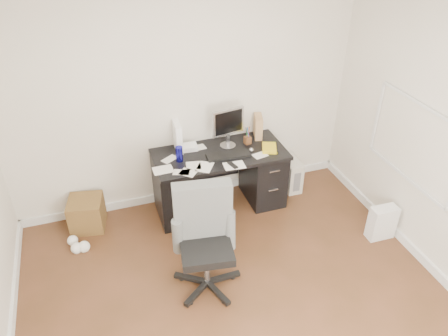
{
  "coord_description": "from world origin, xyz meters",
  "views": [
    {
      "loc": [
        -1.0,
        -2.36,
        3.3
      ],
      "look_at": [
        0.2,
        1.2,
        0.85
      ],
      "focal_mm": 35.0,
      "sensor_mm": 36.0,
      "label": 1
    }
  ],
  "objects_px": {
    "lcd_monitor": "(228,128)",
    "wicker_basket": "(87,213)",
    "office_chair": "(206,244)",
    "pc_tower": "(290,173)",
    "keyboard": "(229,155)",
    "desk": "(220,178)"
  },
  "relations": [
    {
      "from": "keyboard",
      "to": "pc_tower",
      "type": "xyz_separation_m",
      "value": [
        0.91,
        0.2,
        -0.56
      ]
    },
    {
      "from": "office_chair",
      "to": "pc_tower",
      "type": "relative_size",
      "value": 2.7
    },
    {
      "from": "desk",
      "to": "office_chair",
      "type": "relative_size",
      "value": 1.38
    },
    {
      "from": "desk",
      "to": "wicker_basket",
      "type": "distance_m",
      "value": 1.56
    },
    {
      "from": "lcd_monitor",
      "to": "keyboard",
      "type": "bearing_deg",
      "value": -116.52
    },
    {
      "from": "office_chair",
      "to": "pc_tower",
      "type": "distance_m",
      "value": 1.98
    },
    {
      "from": "lcd_monitor",
      "to": "pc_tower",
      "type": "relative_size",
      "value": 1.19
    },
    {
      "from": "desk",
      "to": "keyboard",
      "type": "height_order",
      "value": "keyboard"
    },
    {
      "from": "wicker_basket",
      "to": "pc_tower",
      "type": "bearing_deg",
      "value": -0.44
    },
    {
      "from": "keyboard",
      "to": "office_chair",
      "type": "xyz_separation_m",
      "value": [
        -0.58,
        -1.06,
        -0.22
      ]
    },
    {
      "from": "lcd_monitor",
      "to": "office_chair",
      "type": "relative_size",
      "value": 0.44
    },
    {
      "from": "pc_tower",
      "to": "wicker_basket",
      "type": "distance_m",
      "value": 2.52
    },
    {
      "from": "desk",
      "to": "keyboard",
      "type": "xyz_separation_m",
      "value": [
        0.07,
        -0.1,
        0.36
      ]
    },
    {
      "from": "desk",
      "to": "pc_tower",
      "type": "distance_m",
      "value": 1.0
    },
    {
      "from": "office_chair",
      "to": "wicker_basket",
      "type": "relative_size",
      "value": 2.98
    },
    {
      "from": "desk",
      "to": "wicker_basket",
      "type": "xyz_separation_m",
      "value": [
        -1.54,
        0.12,
        -0.22
      ]
    },
    {
      "from": "office_chair",
      "to": "wicker_basket",
      "type": "xyz_separation_m",
      "value": [
        -1.03,
        1.28,
        -0.36
      ]
    },
    {
      "from": "keyboard",
      "to": "office_chair",
      "type": "height_order",
      "value": "office_chair"
    },
    {
      "from": "keyboard",
      "to": "office_chair",
      "type": "bearing_deg",
      "value": -115.17
    },
    {
      "from": "lcd_monitor",
      "to": "wicker_basket",
      "type": "distance_m",
      "value": 1.86
    },
    {
      "from": "pc_tower",
      "to": "lcd_monitor",
      "type": "bearing_deg",
      "value": -178.69
    },
    {
      "from": "desk",
      "to": "lcd_monitor",
      "type": "xyz_separation_m",
      "value": [
        0.13,
        0.11,
        0.59
      ]
    }
  ]
}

